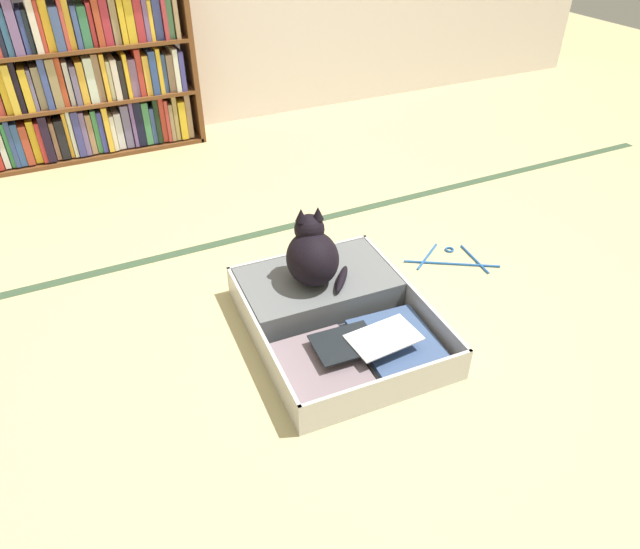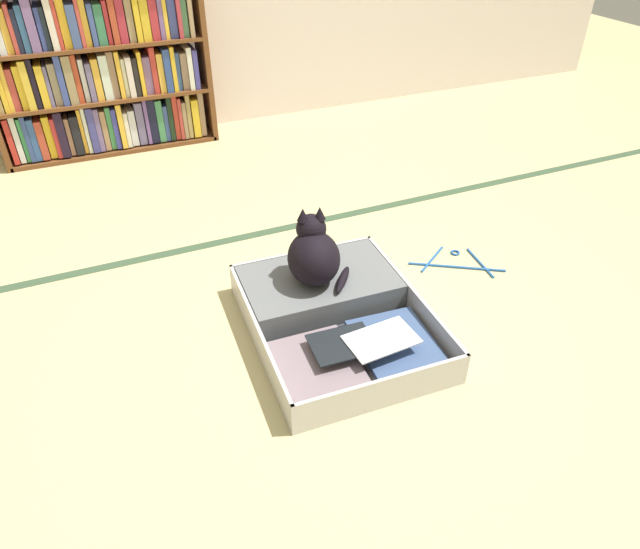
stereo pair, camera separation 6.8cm
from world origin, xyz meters
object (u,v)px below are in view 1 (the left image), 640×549
bookshelf (84,77)px  clothes_hanger (451,259)px  open_suitcase (330,311)px  black_cat (312,255)px

bookshelf → clothes_hanger: 2.25m
open_suitcase → clothes_hanger: bearing=12.5°
bookshelf → open_suitcase: size_ratio=1.52×
open_suitcase → clothes_hanger: size_ratio=2.24×
clothes_hanger → bookshelf: bearing=123.0°
open_suitcase → black_cat: (-0.01, 0.12, 0.18)m
bookshelf → open_suitcase: bookshelf is taller
bookshelf → open_suitcase: bearing=-74.8°
open_suitcase → black_cat: size_ratio=2.77×
bookshelf → clothes_hanger: bookshelf is taller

